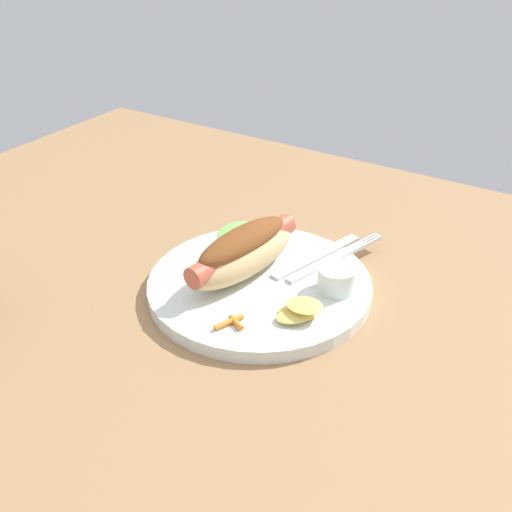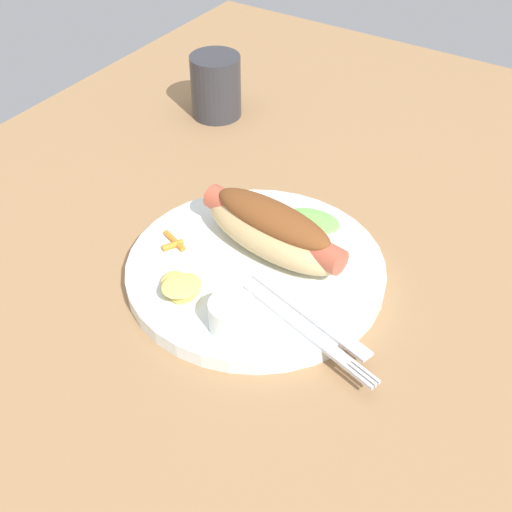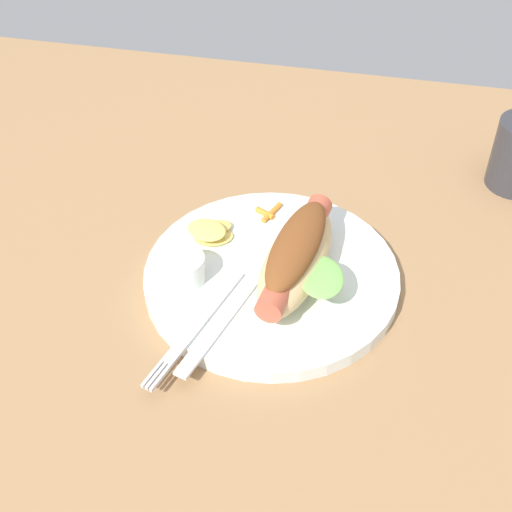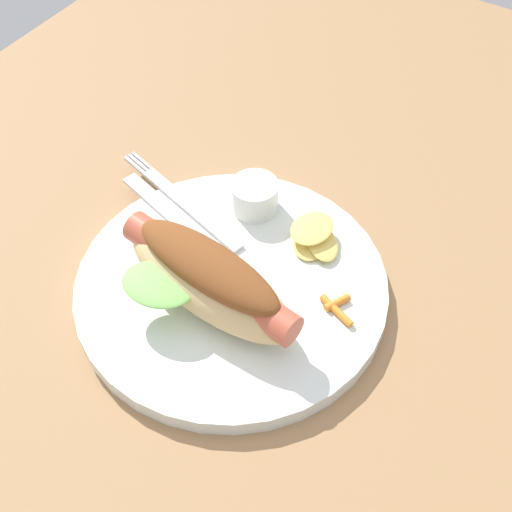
# 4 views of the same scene
# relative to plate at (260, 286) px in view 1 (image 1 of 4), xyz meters

# --- Properties ---
(ground_plane) EXTENTS (1.20, 0.90, 0.02)m
(ground_plane) POSITION_rel_plate_xyz_m (0.03, 0.01, -0.02)
(ground_plane) COLOR #9E754C
(plate) EXTENTS (0.26, 0.26, 0.02)m
(plate) POSITION_rel_plate_xyz_m (0.00, 0.00, 0.00)
(plate) COLOR white
(plate) RESTS_ON ground_plane
(hot_dog) EXTENTS (0.09, 0.17, 0.06)m
(hot_dog) POSITION_rel_plate_xyz_m (0.03, -0.00, 0.04)
(hot_dog) COLOR #DBB77A
(hot_dog) RESTS_ON plate
(sauce_ramekin) EXTENTS (0.04, 0.04, 0.03)m
(sauce_ramekin) POSITION_rel_plate_xyz_m (-0.09, -0.03, 0.02)
(sauce_ramekin) COLOR white
(sauce_ramekin) RESTS_ON plate
(fork) EXTENTS (0.06, 0.16, 0.00)m
(fork) POSITION_rel_plate_xyz_m (-0.05, -0.09, 0.01)
(fork) COLOR silver
(fork) RESTS_ON plate
(knife) EXTENTS (0.05, 0.15, 0.00)m
(knife) POSITION_rel_plate_xyz_m (-0.03, -0.08, 0.01)
(knife) COLOR silver
(knife) RESTS_ON plate
(chips_pile) EXTENTS (0.06, 0.06, 0.02)m
(chips_pile) POSITION_rel_plate_xyz_m (-0.07, 0.04, 0.02)
(chips_pile) COLOR #EACD64
(chips_pile) RESTS_ON plate
(carrot_garnish) EXTENTS (0.03, 0.04, 0.01)m
(carrot_garnish) POSITION_rel_plate_xyz_m (-0.02, 0.09, 0.01)
(carrot_garnish) COLOR orange
(carrot_garnish) RESTS_ON plate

